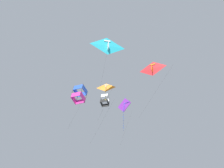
# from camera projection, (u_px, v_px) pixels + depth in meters

# --- Properties ---
(kite_delta_low_drifter) EXTENTS (3.16, 4.31, 8.51)m
(kite_delta_low_drifter) POSITION_uv_depth(u_px,v_px,m) (153.00, 69.00, 43.85)
(kite_delta_low_drifter) COLOR red
(kite_diamond_mid_left) EXTENTS (2.07, 1.97, 7.21)m
(kite_diamond_mid_left) POSITION_uv_depth(u_px,v_px,m) (124.00, 105.00, 46.42)
(kite_diamond_mid_left) COLOR purple
(kite_box_near_right) EXTENTS (2.55, 1.92, 6.51)m
(kite_box_near_right) POSITION_uv_depth(u_px,v_px,m) (79.00, 94.00, 45.58)
(kite_box_near_right) COLOR blue
(kite_delta_far_centre) EXTENTS (1.93, 3.37, 7.71)m
(kite_delta_far_centre) POSITION_uv_depth(u_px,v_px,m) (107.00, 46.00, 47.45)
(kite_delta_far_centre) COLOR #1EB2C6
(kite_delta_near_left) EXTENTS (1.62, 2.10, 6.17)m
(kite_delta_near_left) POSITION_uv_depth(u_px,v_px,m) (106.00, 88.00, 48.66)
(kite_delta_near_left) COLOR orange
(kite_box_upper_right) EXTENTS (2.84, 3.36, 8.37)m
(kite_box_upper_right) POSITION_uv_depth(u_px,v_px,m) (105.00, 100.00, 52.36)
(kite_box_upper_right) COLOR white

